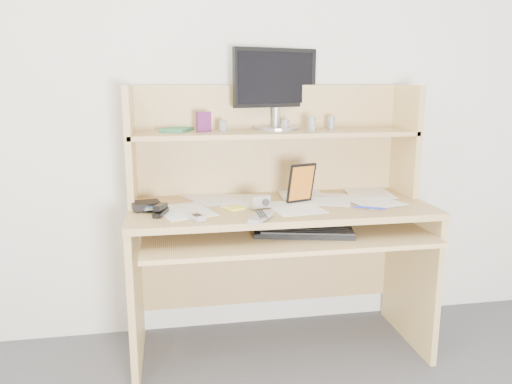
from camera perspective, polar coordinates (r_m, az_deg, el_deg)
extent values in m
cube|color=white|center=(2.60, 1.35, 11.03)|extent=(3.60, 0.04, 2.50)
cube|color=tan|center=(2.36, 2.80, -1.78)|extent=(1.40, 0.60, 0.03)
cube|color=tan|center=(2.43, -13.58, -11.02)|extent=(0.03, 0.56, 0.72)
cube|color=tan|center=(2.70, 17.23, -8.83)|extent=(0.03, 0.56, 0.72)
cube|color=tan|center=(2.74, 1.40, -8.42)|extent=(1.34, 0.02, 0.41)
cube|color=tan|center=(2.27, 3.44, -4.83)|extent=(1.28, 0.55, 0.02)
cube|color=tan|center=(2.58, 1.46, 6.03)|extent=(1.40, 0.02, 0.55)
cube|color=tan|center=(2.40, -14.16, 5.17)|extent=(0.03, 0.30, 0.55)
cube|color=tan|center=(2.67, 16.69, 5.73)|extent=(0.03, 0.30, 0.55)
cube|color=tan|center=(2.44, 2.11, 6.72)|extent=(1.38, 0.30, 0.02)
cube|color=white|center=(2.35, 2.80, -1.35)|extent=(1.32, 0.54, 0.01)
cube|color=black|center=(2.23, 5.50, -4.64)|extent=(0.46, 0.25, 0.02)
cube|color=black|center=(2.22, 5.51, -4.27)|extent=(0.43, 0.24, 0.01)
cube|color=gray|center=(2.08, 0.62, -2.87)|extent=(0.14, 0.17, 0.02)
cube|color=#BDBDBF|center=(2.10, -6.77, -2.74)|extent=(0.08, 0.10, 0.02)
cube|color=black|center=(2.20, -10.85, -1.92)|extent=(0.07, 0.14, 0.04)
cube|color=black|center=(2.30, -12.47, -1.48)|extent=(0.14, 0.13, 0.03)
cube|color=yellow|center=(2.27, -2.35, -1.84)|extent=(0.09, 0.09, 0.01)
cube|color=silver|center=(2.26, 0.45, -1.13)|extent=(0.10, 0.06, 0.05)
cube|color=black|center=(2.35, 5.19, 1.04)|extent=(0.13, 0.06, 0.19)
cylinder|color=#1A25C8|center=(2.31, 12.78, -1.75)|extent=(0.13, 0.07, 0.01)
cube|color=maroon|center=(2.40, -6.00, 7.97)|extent=(0.07, 0.04, 0.10)
cube|color=#388C5C|center=(2.45, -9.07, 7.04)|extent=(0.17, 0.20, 0.02)
cylinder|color=black|center=(2.41, -3.82, 7.53)|extent=(0.05, 0.05, 0.05)
cylinder|color=white|center=(2.45, 6.40, 7.74)|extent=(0.05, 0.05, 0.07)
cylinder|color=black|center=(2.49, 3.34, 7.66)|extent=(0.04, 0.04, 0.05)
cylinder|color=white|center=(2.56, 8.58, 7.84)|extent=(0.05, 0.05, 0.07)
cylinder|color=#ABACB0|center=(2.52, 2.34, 7.30)|extent=(0.23, 0.23, 0.01)
cylinder|color=#ABACB0|center=(2.52, 2.31, 8.56)|extent=(0.04, 0.04, 0.10)
cube|color=black|center=(2.54, 2.25, 12.90)|extent=(0.45, 0.17, 0.29)
cube|color=black|center=(2.52, 2.33, 12.91)|extent=(0.40, 0.13, 0.25)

